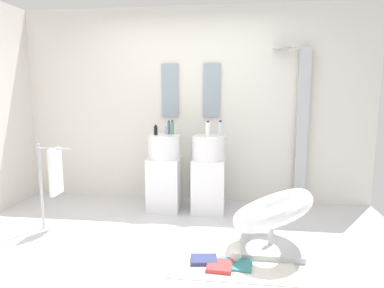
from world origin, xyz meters
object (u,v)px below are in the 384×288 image
Objects in this scene: lounge_chair at (272,215)px; towel_rack at (53,173)px; soap_bottle_white at (208,130)px; magazine_navy at (204,260)px; pedestal_sink_left at (164,172)px; soap_bottle_blue at (169,128)px; pedestal_sink_right at (208,174)px; soap_bottle_green at (172,128)px; magazine_red at (220,266)px; coffee_mug at (235,256)px; magazine_teal at (235,265)px; shower_column at (301,124)px; soap_bottle_clear at (220,129)px; soap_bottle_black at (156,130)px.

lounge_chair is 2.31m from towel_rack.
magazine_navy is at bearing -86.65° from soap_bottle_white.
soap_bottle_white reaches higher than pedestal_sink_left.
soap_bottle_blue is (-1.20, 1.12, 0.69)m from lounge_chair.
pedestal_sink_right is 5.40× the size of soap_bottle_white.
soap_bottle_green is (-0.47, 0.20, -0.01)m from soap_bottle_white.
soap_bottle_green is (-0.68, 1.50, 1.02)m from magazine_red.
coffee_mug is at bearing -54.81° from pedestal_sink_left.
soap_bottle_green reaches higher than soap_bottle_blue.
pedestal_sink_left is at bearing 129.55° from magazine_teal.
shower_column is 11.86× the size of soap_bottle_blue.
lounge_chair is (0.68, -1.00, -0.13)m from pedestal_sink_right.
soap_bottle_green is at bearing 171.68° from soap_bottle_clear.
soap_bottle_white is (-1.16, -0.49, -0.03)m from shower_column.
pedestal_sink_right is at bearing 88.26° from soap_bottle_white.
soap_bottle_clear is at bearing -159.73° from shower_column.
coffee_mug reaches higher than magazine_teal.
towel_rack is 10.72× the size of coffee_mug.
soap_bottle_black is (0.94, 0.80, 0.39)m from towel_rack.
lounge_chair is at bearing 45.29° from magazine_red.
pedestal_sink_left is 0.56m from pedestal_sink_right.
pedestal_sink_left is 0.57m from soap_bottle_blue.
magazine_red is at bearing -39.98° from magazine_navy.
pedestal_sink_right is 4.54× the size of magazine_navy.
soap_bottle_black is at bearing 169.35° from soap_bottle_white.
lounge_chair is 0.70m from magazine_red.
shower_column is 3.04m from towel_rack.
shower_column is 23.12× the size of coffee_mug.
magazine_teal is at bearing -14.69° from magazine_navy.
towel_rack is (-2.29, 0.21, 0.28)m from lounge_chair.
shower_column is 1.09m from soap_bottle_clear.
coffee_mug is at bearing -14.12° from towel_rack.
pedestal_sink_right is 0.74m from soap_bottle_green.
soap_bottle_green reaches higher than towel_rack.
pedestal_sink_right is at bearing -10.58° from soap_bottle_green.
magazine_teal is at bearing -16.25° from towel_rack.
towel_rack reaches higher than magazine_navy.
pedestal_sink_right is at bearing 110.05° from magazine_teal.
towel_rack is 1.50m from soap_bottle_green.
shower_column is 2.16× the size of towel_rack.
soap_bottle_blue is at bearing 126.18° from magazine_teal.
soap_bottle_black is (-0.88, 1.42, 0.99)m from magazine_red.
towel_rack is 1.86m from magazine_navy.
soap_bottle_blue is at bearing 39.84° from towel_rack.
magazine_teal is (0.90, -1.36, -0.46)m from pedestal_sink_left.
pedestal_sink_left reaches higher than coffee_mug.
coffee_mug is 0.46× the size of soap_bottle_clear.
pedestal_sink_right is 1.80m from towel_rack.
towel_rack is 4.91× the size of soap_bottle_clear.
lounge_chair reaches higher than magazine_teal.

